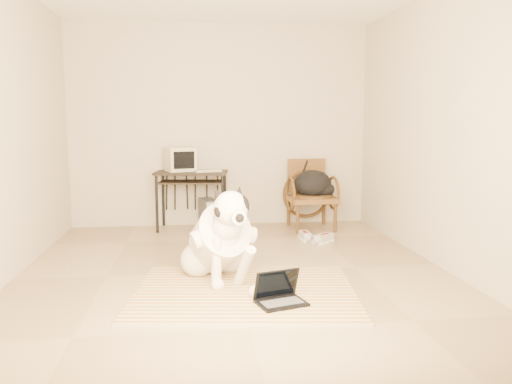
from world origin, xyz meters
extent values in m
plane|color=#A08762|center=(0.00, 0.00, 0.00)|extent=(4.50, 4.50, 0.00)
plane|color=beige|center=(0.00, 2.25, 1.35)|extent=(4.50, 0.00, 4.50)
plane|color=beige|center=(0.00, -2.25, 1.35)|extent=(4.50, 0.00, 4.50)
plane|color=beige|center=(-2.00, 0.00, 1.35)|extent=(0.00, 4.50, 4.50)
plane|color=beige|center=(2.00, 0.00, 1.35)|extent=(0.00, 4.50, 4.50)
cube|color=orange|center=(-0.03, -1.15, 0.01)|extent=(1.83, 0.50, 0.02)
cube|color=#38803D|center=(0.01, -0.87, 0.01)|extent=(1.83, 0.50, 0.02)
cube|color=#6A3F79|center=(0.04, -0.60, 0.01)|extent=(1.83, 0.50, 0.02)
cube|color=gold|center=(0.07, -0.33, 0.01)|extent=(1.83, 0.50, 0.02)
cube|color=beige|center=(0.11, -0.05, 0.01)|extent=(1.83, 0.50, 0.02)
sphere|color=white|center=(-0.34, -0.11, 0.16)|extent=(0.31, 0.31, 0.31)
sphere|color=white|center=(-0.05, -0.03, 0.16)|extent=(0.31, 0.31, 0.31)
ellipsoid|color=white|center=(-0.19, -0.08, 0.18)|extent=(0.38, 0.35, 0.31)
ellipsoid|color=white|center=(-0.15, -0.26, 0.39)|extent=(0.56, 0.79, 0.67)
cylinder|color=white|center=(-0.15, -0.25, 0.39)|extent=(0.60, 0.70, 0.61)
sphere|color=white|center=(-0.09, -0.45, 0.54)|extent=(0.26, 0.26, 0.26)
sphere|color=white|center=(-0.07, -0.55, 0.71)|extent=(0.29, 0.29, 0.29)
ellipsoid|color=black|center=(-0.03, -0.54, 0.72)|extent=(0.22, 0.25, 0.21)
cylinder|color=white|center=(-0.04, -0.67, 0.66)|extent=(0.15, 0.18, 0.12)
sphere|color=black|center=(-0.01, -0.75, 0.66)|extent=(0.07, 0.07, 0.07)
cone|color=black|center=(-0.17, -0.51, 0.82)|extent=(0.15, 0.16, 0.18)
cone|color=black|center=(0.01, -0.46, 0.82)|extent=(0.15, 0.17, 0.18)
torus|color=white|center=(-0.09, -0.47, 0.59)|extent=(0.28, 0.19, 0.23)
cylinder|color=white|center=(-0.19, -0.49, 0.23)|extent=(0.12, 0.15, 0.43)
cylinder|color=white|center=(0.04, -0.56, 0.21)|extent=(0.18, 0.39, 0.44)
sphere|color=white|center=(-0.18, -0.51, 0.05)|extent=(0.11, 0.11, 0.11)
sphere|color=white|center=(0.11, -0.74, 0.06)|extent=(0.11, 0.11, 0.11)
cone|color=black|center=(-0.29, 0.18, 0.06)|extent=(0.30, 0.40, 0.11)
cube|color=black|center=(0.29, -0.94, 0.03)|extent=(0.42, 0.35, 0.02)
cube|color=#4D4E50|center=(0.29, -0.95, 0.04)|extent=(0.34, 0.23, 0.00)
cube|color=black|center=(0.26, -0.86, 0.16)|extent=(0.37, 0.19, 0.24)
cube|color=black|center=(0.26, -0.87, 0.16)|extent=(0.33, 0.16, 0.21)
cube|color=black|center=(-0.40, 1.96, 0.75)|extent=(0.98, 0.62, 0.03)
cube|color=black|center=(-0.40, 1.91, 0.63)|extent=(0.86, 0.51, 0.02)
cylinder|color=black|center=(-0.84, 1.80, 0.37)|extent=(0.04, 0.04, 0.74)
cylinder|color=black|center=(-0.79, 2.23, 0.37)|extent=(0.04, 0.04, 0.74)
cylinder|color=black|center=(-0.01, 1.70, 0.37)|extent=(0.04, 0.04, 0.74)
cylinder|color=black|center=(0.04, 2.12, 0.37)|extent=(0.04, 0.04, 0.74)
cube|color=beige|center=(-0.54, 2.01, 0.92)|extent=(0.43, 0.42, 0.31)
cube|color=black|center=(-0.49, 1.86, 0.92)|extent=(0.26, 0.10, 0.22)
cube|color=beige|center=(-0.19, 1.87, 0.78)|extent=(0.36, 0.21, 0.02)
cube|color=#4D4E50|center=(-0.18, 1.97, 0.20)|extent=(0.27, 0.44, 0.39)
cube|color=#B2B1B6|center=(-0.13, 1.77, 0.20)|extent=(0.17, 0.05, 0.37)
cube|color=brown|center=(1.16, 1.78, 0.40)|extent=(0.63, 0.61, 0.06)
cylinder|color=#38220F|center=(1.16, 1.78, 0.44)|extent=(0.56, 0.56, 0.04)
cube|color=brown|center=(1.15, 2.05, 0.68)|extent=(0.52, 0.06, 0.45)
cylinder|color=#38220F|center=(0.92, 1.53, 0.19)|extent=(0.05, 0.05, 0.37)
cylinder|color=#38220F|center=(0.90, 2.02, 0.19)|extent=(0.05, 0.05, 0.37)
cylinder|color=#38220F|center=(1.42, 1.55, 0.19)|extent=(0.05, 0.05, 0.37)
cylinder|color=#38220F|center=(1.40, 2.04, 0.19)|extent=(0.05, 0.05, 0.37)
ellipsoid|color=black|center=(1.17, 1.78, 0.60)|extent=(0.49, 0.41, 0.36)
ellipsoid|color=black|center=(1.30, 1.74, 0.53)|extent=(0.31, 0.25, 0.21)
cube|color=white|center=(0.95, 1.19, 0.01)|extent=(0.12, 0.27, 0.02)
cube|color=#939499|center=(0.95, 1.19, 0.05)|extent=(0.11, 0.26, 0.08)
cube|color=maroon|center=(0.95, 1.19, 0.08)|extent=(0.05, 0.14, 0.02)
cube|color=white|center=(1.14, 1.03, 0.01)|extent=(0.29, 0.27, 0.03)
cube|color=#939499|center=(1.14, 1.03, 0.05)|extent=(0.28, 0.26, 0.09)
cube|color=maroon|center=(1.14, 1.03, 0.09)|extent=(0.14, 0.13, 0.02)
camera|label=1|loc=(-0.36, -4.54, 1.40)|focal=35.00mm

